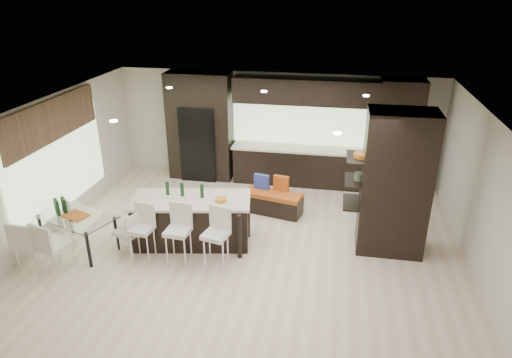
% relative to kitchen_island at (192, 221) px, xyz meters
% --- Properties ---
extents(ground, '(8.00, 8.00, 0.00)m').
position_rel_kitchen_island_xyz_m(ground, '(1.13, 0.06, -0.47)').
color(ground, beige).
rests_on(ground, ground).
extents(back_wall, '(8.00, 0.02, 2.70)m').
position_rel_kitchen_island_xyz_m(back_wall, '(1.13, 3.56, 0.88)').
color(back_wall, beige).
rests_on(back_wall, ground).
extents(left_wall, '(0.02, 7.00, 2.70)m').
position_rel_kitchen_island_xyz_m(left_wall, '(-2.87, 0.06, 0.88)').
color(left_wall, beige).
rests_on(left_wall, ground).
extents(right_wall, '(0.02, 7.00, 2.70)m').
position_rel_kitchen_island_xyz_m(right_wall, '(5.13, 0.06, 0.88)').
color(right_wall, beige).
rests_on(right_wall, ground).
extents(ceiling, '(8.00, 7.00, 0.02)m').
position_rel_kitchen_island_xyz_m(ceiling, '(1.13, 0.06, 2.23)').
color(ceiling, white).
rests_on(ceiling, ground).
extents(window_left, '(0.04, 3.20, 1.90)m').
position_rel_kitchen_island_xyz_m(window_left, '(-2.83, 0.26, 0.88)').
color(window_left, '#B2D199').
rests_on(window_left, left_wall).
extents(window_back, '(3.40, 0.04, 1.20)m').
position_rel_kitchen_island_xyz_m(window_back, '(1.73, 3.52, 1.08)').
color(window_back, '#B2D199').
rests_on(window_back, back_wall).
extents(stone_accent, '(0.08, 3.00, 0.80)m').
position_rel_kitchen_island_xyz_m(stone_accent, '(-2.80, 0.26, 1.78)').
color(stone_accent, brown).
rests_on(stone_accent, left_wall).
extents(ceiling_spots, '(4.00, 3.00, 0.02)m').
position_rel_kitchen_island_xyz_m(ceiling_spots, '(1.13, 0.31, 2.21)').
color(ceiling_spots, white).
rests_on(ceiling_spots, ceiling).
extents(back_cabinetry, '(6.80, 0.68, 2.70)m').
position_rel_kitchen_island_xyz_m(back_cabinetry, '(1.63, 3.23, 0.88)').
color(back_cabinetry, black).
rests_on(back_cabinetry, ground).
extents(refrigerator, '(0.90, 0.68, 1.90)m').
position_rel_kitchen_island_xyz_m(refrigerator, '(-0.77, 3.18, 0.48)').
color(refrigerator, black).
rests_on(refrigerator, ground).
extents(partition_column, '(1.20, 0.80, 2.70)m').
position_rel_kitchen_island_xyz_m(partition_column, '(3.73, 0.46, 0.88)').
color(partition_column, black).
rests_on(partition_column, ground).
extents(kitchen_island, '(2.37, 1.34, 0.93)m').
position_rel_kitchen_island_xyz_m(kitchen_island, '(0.00, 0.00, 0.00)').
color(kitchen_island, black).
rests_on(kitchen_island, ground).
extents(stool_left, '(0.43, 0.43, 0.88)m').
position_rel_kitchen_island_xyz_m(stool_left, '(-0.69, -0.77, -0.03)').
color(stool_left, beige).
rests_on(stool_left, ground).
extents(stool_mid, '(0.44, 0.44, 0.93)m').
position_rel_kitchen_island_xyz_m(stool_mid, '(-0.00, -0.79, -0.00)').
color(stool_mid, beige).
rests_on(stool_mid, ground).
extents(stool_right, '(0.49, 0.49, 0.93)m').
position_rel_kitchen_island_xyz_m(stool_right, '(0.69, -0.79, -0.00)').
color(stool_right, beige).
rests_on(stool_right, ground).
extents(bench, '(1.33, 0.74, 0.48)m').
position_rel_kitchen_island_xyz_m(bench, '(1.36, 1.50, -0.22)').
color(bench, black).
rests_on(bench, ground).
extents(floor_vase, '(0.48, 0.48, 1.27)m').
position_rel_kitchen_island_xyz_m(floor_vase, '(3.43, 0.68, 0.17)').
color(floor_vase, '#49583E').
rests_on(floor_vase, ground).
extents(dining_table, '(1.65, 1.26, 0.70)m').
position_rel_kitchen_island_xyz_m(dining_table, '(-2.04, -0.63, -0.12)').
color(dining_table, white).
rests_on(dining_table, ground).
extents(chair_near, '(0.62, 0.62, 0.92)m').
position_rel_kitchen_island_xyz_m(chair_near, '(-2.04, -1.37, -0.00)').
color(chair_near, beige).
rests_on(chair_near, ground).
extents(chair_far, '(0.50, 0.50, 0.90)m').
position_rel_kitchen_island_xyz_m(chair_far, '(-2.49, -1.37, -0.01)').
color(chair_far, beige).
rests_on(chair_far, ground).
extents(chair_end, '(0.58, 0.58, 0.83)m').
position_rel_kitchen_island_xyz_m(chair_end, '(-1.01, -0.63, -0.05)').
color(chair_end, beige).
rests_on(chair_end, ground).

